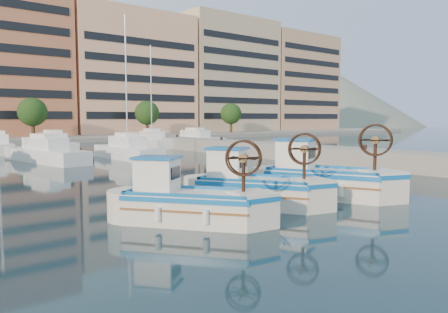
% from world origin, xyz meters
% --- Properties ---
extents(ground, '(300.00, 300.00, 0.00)m').
position_xyz_m(ground, '(0.00, 0.00, 0.00)').
color(ground, '#193742').
rests_on(ground, ground).
extents(quay, '(3.00, 60.00, 1.20)m').
position_xyz_m(quay, '(13.00, 8.00, 0.60)').
color(quay, gray).
rests_on(quay, ground).
extents(waterfront, '(180.00, 40.00, 25.60)m').
position_xyz_m(waterfront, '(9.23, 65.04, 11.10)').
color(waterfront, gray).
rests_on(waterfront, ground).
extents(hill_east, '(160.00, 160.00, 50.00)m').
position_xyz_m(hill_east, '(140.00, 110.00, 0.00)').
color(hill_east, slate).
rests_on(hill_east, ground).
extents(yacht_marina, '(38.10, 22.17, 11.50)m').
position_xyz_m(yacht_marina, '(-2.90, 27.69, 0.53)').
color(yacht_marina, white).
rests_on(yacht_marina, ground).
extents(fishing_boat_a, '(3.84, 4.26, 2.65)m').
position_xyz_m(fishing_boat_a, '(-5.61, -0.01, 0.73)').
color(fishing_boat_a, silver).
rests_on(fishing_boat_a, ground).
extents(fishing_boat_b, '(3.73, 4.58, 2.78)m').
position_xyz_m(fishing_boat_b, '(-2.17, 0.67, 0.77)').
color(fishing_boat_b, silver).
rests_on(fishing_boat_b, ground).
extents(fishing_boat_c, '(3.78, 5.11, 3.08)m').
position_xyz_m(fishing_boat_c, '(1.37, 0.31, 0.85)').
color(fishing_boat_c, silver).
rests_on(fishing_boat_c, ground).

